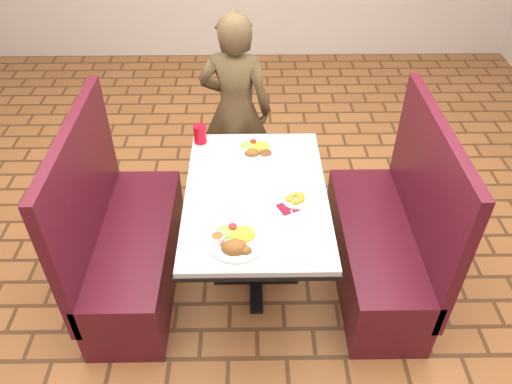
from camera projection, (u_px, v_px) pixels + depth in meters
dining_table at (256, 205)px, 2.88m from camera, size 0.81×1.21×0.75m
booth_bench_left at (127, 246)px, 3.07m from camera, size 0.47×1.20×1.17m
booth_bench_right at (385, 243)px, 3.09m from camera, size 0.47×1.20×1.17m
diner_person at (236, 110)px, 3.58m from camera, size 0.57×0.43×1.43m
near_dinner_plate at (236, 239)px, 2.48m from camera, size 0.30×0.30×0.09m
far_dinner_plate at (257, 148)px, 3.11m from camera, size 0.27×0.27×0.07m
plantain_plate at (296, 199)px, 2.75m from camera, size 0.16×0.16×0.02m
maroon_napkin at (288, 208)px, 2.71m from camera, size 0.13×0.13×0.00m
spoon_utensil at (294, 217)px, 2.65m from camera, size 0.03×0.11×0.00m
red_tumbler at (200, 134)px, 3.17m from camera, size 0.08×0.08×0.12m
paper_napkin at (304, 250)px, 2.46m from camera, size 0.26×0.23×0.01m
knife_utensil at (252, 236)px, 2.53m from camera, size 0.01×0.18×0.00m
fork_utensil at (233, 235)px, 2.53m from camera, size 0.05×0.13×0.00m
lettuce_shreds at (263, 185)px, 2.86m from camera, size 0.28×0.32×0.00m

